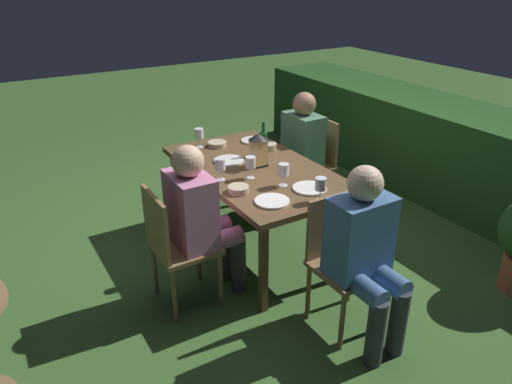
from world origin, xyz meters
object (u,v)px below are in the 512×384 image
dining_table (256,174)px  person_in_green (297,148)px  wine_glass_d (199,134)px  plate_a (254,140)px  person_in_pink (200,216)px  bowl_olives (217,144)px  plate_c (272,201)px  plate_b (229,161)px  chair_head_far (342,256)px  wine_glass_a (220,165)px  bowl_salad (268,146)px  chair_side_left_b (175,243)px  green_bottle_on_table (263,143)px  wine_glass_c (321,185)px  lantern_centerpiece (258,148)px  bowl_bread (238,189)px  wine_glass_e (284,171)px  wine_glass_b (250,163)px  plate_d (310,188)px  person_in_blue (366,250)px  chair_side_right_a (313,160)px

dining_table → person_in_green: bearing=119.2°
wine_glass_d → plate_a: 0.51m
person_in_pink → bowl_olives: bearing=147.2°
dining_table → plate_c: size_ratio=6.91×
wine_glass_d → plate_b: bearing=7.8°
wine_glass_d → person_in_pink: bearing=-25.1°
chair_head_far → wine_glass_a: wine_glass_a is taller
person_in_pink → chair_head_far: person_in_pink is taller
person_in_green → bowl_salad: size_ratio=8.03×
chair_side_left_b → green_bottle_on_table: bearing=118.3°
person_in_pink → wine_glass_c: (0.36, 0.72, 0.20)m
lantern_centerpiece → bowl_bread: size_ratio=1.79×
wine_glass_e → wine_glass_b: bearing=-151.0°
plate_c → bowl_bread: bowl_bread is taller
wine_glass_c → wine_glass_e: bearing=-167.8°
person_in_green → wine_glass_b: bearing=-56.7°
person_in_pink → wine_glass_c: size_ratio=6.80×
plate_a → plate_d: bearing=-9.6°
plate_d → wine_glass_a: bearing=-135.5°
wine_glass_b → bowl_olives: (-0.75, 0.10, -0.10)m
wine_glass_a → wine_glass_d: bearing=167.0°
green_bottle_on_table → wine_glass_d: (-0.46, -0.37, 0.01)m
wine_glass_a → plate_c: wine_glass_a is taller
wine_glass_b → wine_glass_c: size_ratio=1.00×
chair_side_left_b → plate_c: chair_side_left_b is taller
plate_a → bowl_salad: (0.24, 0.00, 0.02)m
wine_glass_b → plate_c: 0.44m
green_bottle_on_table → plate_d: size_ratio=1.19×
wine_glass_c → plate_a: size_ratio=0.76×
wine_glass_c → wine_glass_e: (-0.33, -0.07, 0.00)m
person_in_pink → wine_glass_d: 1.14m
person_in_blue → bowl_olives: person_in_blue is taller
bowl_olives → wine_glass_b: bearing=-7.8°
wine_glass_c → plate_b: wine_glass_c is taller
wine_glass_c → wine_glass_e: 0.34m
wine_glass_d → person_in_blue: bearing=5.5°
wine_glass_c → wine_glass_e: same height
plate_c → person_in_pink: bearing=-116.3°
person_in_pink → bowl_salad: person_in_pink is taller
chair_side_right_a → wine_glass_c: (1.10, -0.79, 0.35)m
chair_side_right_a → person_in_pink: bearing=-64.1°
chair_head_far → wine_glass_a: 1.11m
bowl_salad → green_bottle_on_table: bearing=-48.0°
chair_side_right_a → plate_b: chair_side_right_a is taller
person_in_pink → plate_d: person_in_pink is taller
dining_table → person_in_blue: person_in_blue is taller
wine_glass_a → plate_d: 0.67m
wine_glass_e → plate_b: size_ratio=0.69×
plate_b → bowl_olives: 0.38m
bowl_olives → person_in_pink: bearing=-32.8°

